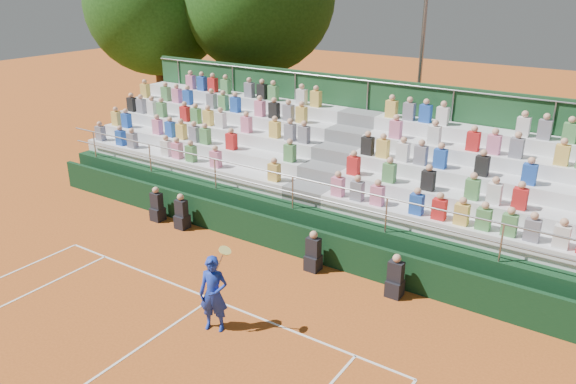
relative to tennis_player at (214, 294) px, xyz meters
The scene contains 7 objects.
ground 1.59m from the tennis_player, 135.35° to the left, with size 90.00×90.00×0.00m, color #B9581E.
courtside_wall 4.23m from the tennis_player, 102.63° to the left, with size 20.00×0.15×1.00m, color black.
line_officials 4.08m from the tennis_player, 115.38° to the left, with size 8.95×0.40×1.19m.
grandstand 7.40m from the tennis_player, 97.15° to the left, with size 20.00×5.20×4.40m.
tennis_player is the anchor object (origin of this frame).
tree_west 18.82m from the tennis_player, 139.03° to the left, with size 6.75×6.75×9.77m.
floodlight_mast 14.68m from the tennis_player, 93.71° to the left, with size 0.60×0.25×7.80m.
Camera 1 is at (8.49, -9.14, 7.71)m, focal length 35.00 mm.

